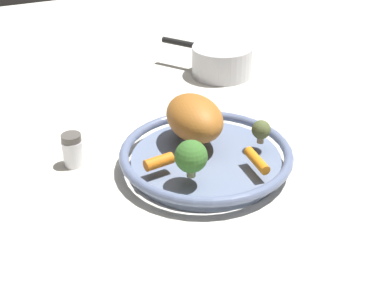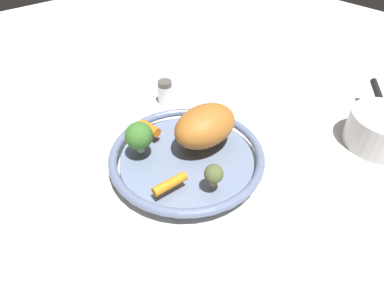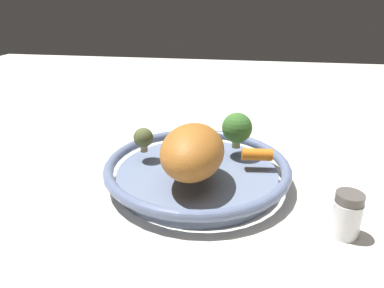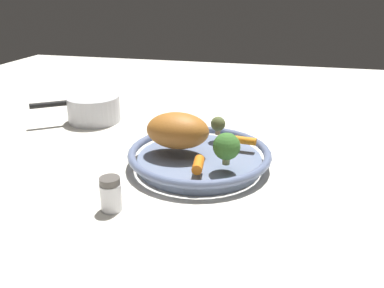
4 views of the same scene
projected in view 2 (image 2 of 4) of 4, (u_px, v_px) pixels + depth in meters
The scene contains 9 objects.
ground_plane at pixel (187, 165), 0.70m from camera, with size 2.57×2.57×0.00m, color silver.
serving_bowl at pixel (187, 158), 0.69m from camera, with size 0.32×0.32×0.04m.
roast_chicken_piece at pixel (207, 127), 0.67m from camera, with size 0.14×0.10×0.08m, color #AE6727.
baby_carrot_right at pixel (149, 128), 0.71m from camera, with size 0.02×0.02×0.05m, color orange.
baby_carrot_center at pixel (170, 184), 0.59m from camera, with size 0.02×0.02×0.07m, color orange.
broccoli_floret_mid at pixel (139, 136), 0.65m from camera, with size 0.06×0.06×0.07m.
broccoli_floret_small at pixel (214, 174), 0.59m from camera, with size 0.04×0.04×0.05m.
salt_shaker at pixel (165, 92), 0.86m from camera, with size 0.04×0.04×0.07m.
saucepan at pixel (383, 130), 0.73m from camera, with size 0.19×0.23×0.08m.
Camera 2 is at (0.39, -0.32, 0.49)m, focal length 30.40 mm.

